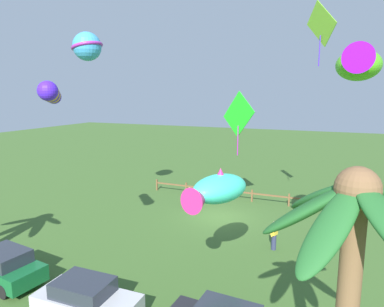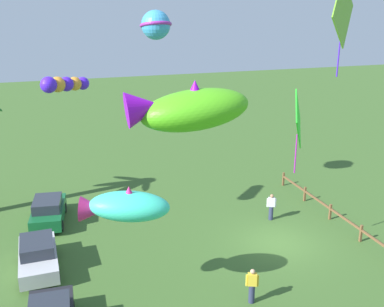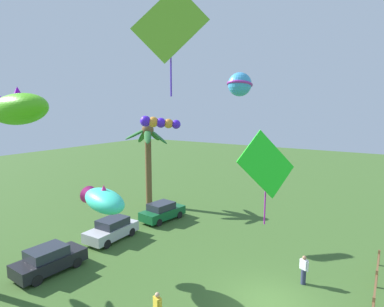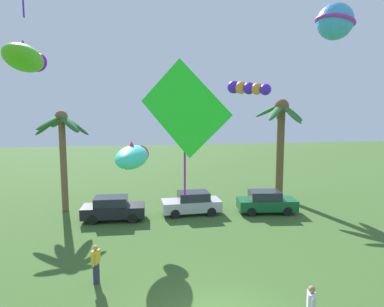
% 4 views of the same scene
% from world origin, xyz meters
% --- Properties ---
extents(ground_plane, '(120.00, 120.00, 0.00)m').
position_xyz_m(ground_plane, '(0.00, 0.00, 0.00)').
color(ground_plane, '#3D6028').
extents(palm_tree_1, '(3.84, 3.69, 7.84)m').
position_xyz_m(palm_tree_1, '(8.90, 15.07, 5.58)').
color(palm_tree_1, brown).
rests_on(palm_tree_1, ground).
extents(parked_car_0, '(3.93, 1.80, 1.51)m').
position_xyz_m(parked_car_0, '(1.27, 12.05, 0.75)').
color(parked_car_0, '#BCBCC1').
rests_on(parked_car_0, ground).
extents(parked_car_1, '(3.99, 1.91, 1.51)m').
position_xyz_m(parked_car_1, '(-3.88, 11.65, 0.75)').
color(parked_car_1, black).
rests_on(parked_car_1, ground).
extents(parked_car_2, '(4.09, 2.20, 1.51)m').
position_xyz_m(parked_car_2, '(6.31, 11.43, 0.75)').
color(parked_car_2, '#145B2D').
rests_on(parked_car_2, ground).
extents(spectator_1, '(0.36, 0.51, 1.59)m').
position_xyz_m(spectator_1, '(2.67, -0.89, 0.81)').
color(spectator_1, '#2D3351').
rests_on(spectator_1, ground).
extents(kite_fish_0, '(1.72, 3.57, 1.53)m').
position_xyz_m(kite_fish_0, '(-7.39, 7.39, 9.31)').
color(kite_fish_0, '#50BE1B').
extents(kite_diamond_1, '(2.46, 1.67, 4.07)m').
position_xyz_m(kite_diamond_1, '(-1.09, 0.05, 6.91)').
color(kite_diamond_1, '#23ED26').
extents(kite_fish_2, '(2.37, 3.80, 1.53)m').
position_xyz_m(kite_fish_2, '(-2.58, 8.48, 4.47)').
color(kite_fish_2, '#3FECC5').
extents(kite_ball_3, '(1.88, 1.88, 1.62)m').
position_xyz_m(kite_ball_3, '(6.59, 4.78, 10.91)').
color(kite_ball_3, '#3D9FDF').
extents(kite_diamond_4, '(1.56, 1.86, 3.32)m').
position_xyz_m(kite_diamond_4, '(-5.75, 1.55, 11.76)').
color(kite_diamond_4, '#70B629').
extents(kite_tube_5, '(2.12, 2.44, 0.96)m').
position_xyz_m(kite_tube_5, '(4.30, 10.05, 8.26)').
color(kite_tube_5, '#491EEA').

